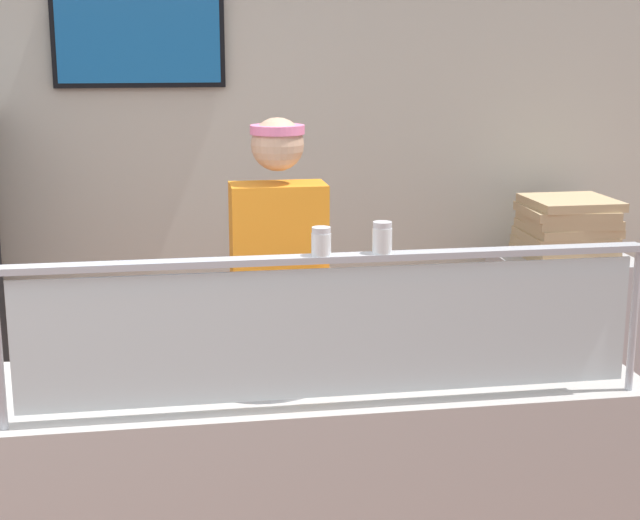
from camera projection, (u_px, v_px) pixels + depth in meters
shop_rear_unit at (253, 172)px, 5.10m from camera, size 6.54×0.13×2.70m
serving_counter at (319, 507)px, 3.25m from camera, size 2.14×0.67×0.95m
sneeze_guard at (334, 314)px, 2.81m from camera, size 1.96×0.06×0.48m
pizza_tray at (264, 375)px, 3.12m from camera, size 0.44×0.44×0.04m
pizza_server at (263, 371)px, 3.10m from camera, size 0.11×0.29×0.01m
parmesan_shaker at (321, 243)px, 2.76m from camera, size 0.06×0.06×0.08m
pepper_flake_shaker at (382, 240)px, 2.79m from camera, size 0.06×0.06×0.09m
worker_figure at (280, 304)px, 3.82m from camera, size 0.41×0.50×1.76m
prep_shelf at (561, 341)px, 5.08m from camera, size 0.70×0.55×0.94m
pizza_box_stack at (567, 228)px, 4.94m from camera, size 0.47×0.46×0.31m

